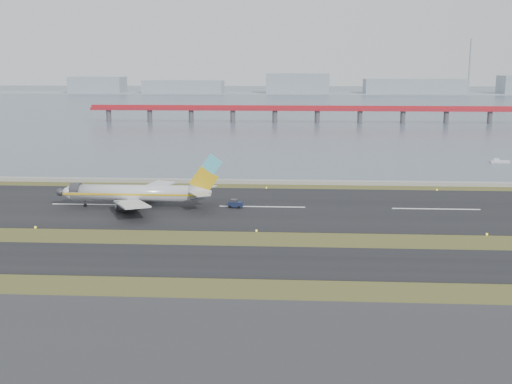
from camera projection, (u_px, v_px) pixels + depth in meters
The scene contains 10 objects.
ground at pixel (254, 242), 120.12m from camera, with size 1000.00×1000.00×0.00m, color #394D1B.
taxiway_strip at pixel (250, 261), 108.36m from camera, with size 1000.00×18.00×0.10m, color black.
runway_strip at pixel (262, 207), 149.47m from camera, with size 1000.00×45.00×0.10m, color black.
seawall at pixel (268, 182), 178.74m from camera, with size 1000.00×2.50×1.00m, color gray.
bay_water at pixel (287, 101), 570.33m from camera, with size 1400.00×800.00×1.30m, color #42535F.
red_pier at pixel (317, 110), 362.18m from camera, with size 260.00×5.00×10.20m.
far_shoreline at pixel (301, 88), 724.93m from camera, with size 1400.00×80.00×60.50m.
airliner at pixel (138, 193), 148.13m from camera, with size 38.52×32.89×12.80m.
pushback_tug at pixel (235, 204), 148.47m from camera, with size 3.45×2.42×2.02m.
workboat_near at pixel (499, 161), 216.32m from camera, with size 6.47×2.39×1.54m.
Camera 1 is at (7.36, -115.69, 32.83)m, focal length 45.00 mm.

